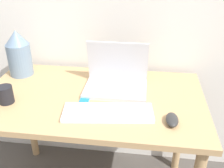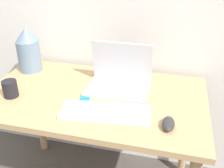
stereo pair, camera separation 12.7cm
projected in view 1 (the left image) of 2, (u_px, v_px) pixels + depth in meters
desk at (93, 111)px, 1.42m from camera, size 1.16×0.69×0.73m
laptop at (116, 79)px, 1.42m from camera, size 0.33×0.24×0.25m
keyboard at (108, 112)px, 1.22m from camera, size 0.43×0.20×0.02m
mouse at (172, 120)px, 1.15m from camera, size 0.06×0.10×0.04m
vase at (19, 54)px, 1.54m from camera, size 0.14×0.14×0.27m
mp3_player at (84, 100)px, 1.32m from camera, size 0.05×0.05×0.01m
mug at (5, 95)px, 1.29m from camera, size 0.08×0.08×0.09m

